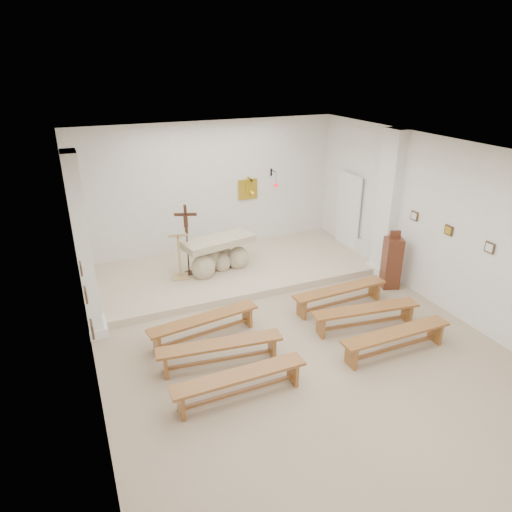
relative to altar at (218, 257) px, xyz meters
name	(u,v)px	position (x,y,z in m)	size (l,w,h in m)	color
ground	(298,347)	(0.35, -3.45, -0.50)	(7.00, 10.00, 0.00)	tan
wall_left	(85,300)	(-3.14, -3.45, 1.25)	(0.02, 10.00, 3.50)	white
wall_right	(457,232)	(3.84, -3.45, 1.25)	(0.02, 10.00, 3.50)	white
wall_back	(210,189)	(0.35, 1.54, 1.25)	(7.00, 0.02, 3.50)	white
ceiling	(306,157)	(0.35, -3.45, 2.99)	(7.00, 10.00, 0.02)	silver
sanctuary_platform	(232,269)	(0.35, 0.05, -0.42)	(6.98, 3.00, 0.15)	#C2AD95
pilaster_left	(83,249)	(-3.02, -1.45, 1.25)	(0.26, 0.55, 3.50)	white
pilaster_right	(388,205)	(3.72, -1.45, 1.25)	(0.26, 0.55, 3.50)	white
gold_wall_relief	(248,189)	(1.40, 1.51, 1.15)	(0.55, 0.04, 0.55)	gold
sanctuary_lamp	(275,183)	(2.10, 1.25, 1.31)	(0.11, 0.36, 0.44)	black
station_frame_left_front	(92,329)	(-3.12, -4.25, 1.22)	(0.03, 0.20, 0.20)	#3E2C1B
station_frame_left_mid	(86,295)	(-3.12, -3.25, 1.22)	(0.03, 0.20, 0.20)	#3E2C1B
station_frame_left_rear	(81,269)	(-3.12, -2.25, 1.22)	(0.03, 0.20, 0.20)	#3E2C1B
station_frame_right_front	(490,248)	(3.82, -4.25, 1.22)	(0.03, 0.20, 0.20)	#3E2C1B
station_frame_right_mid	(449,230)	(3.82, -3.25, 1.22)	(0.03, 0.20, 0.20)	#3E2C1B
station_frame_right_rear	(414,216)	(3.82, -2.25, 1.22)	(0.03, 0.20, 0.20)	#3E2C1B
radiator_left	(88,304)	(-3.08, -0.75, -0.23)	(0.10, 0.85, 0.52)	silver
radiator_right	(366,252)	(3.78, -0.75, -0.23)	(0.10, 0.85, 0.52)	silver
altar	(218,257)	(0.00, 0.00, 0.00)	(1.84, 1.01, 0.90)	#BFB391
lectern	(179,255)	(-0.97, -0.07, 0.24)	(0.48, 0.43, 1.18)	tan
crucifix_stand	(187,235)	(-0.72, 0.09, 0.65)	(0.50, 0.23, 1.71)	#382012
potted_plant	(219,255)	(0.09, 0.25, -0.06)	(0.51, 0.44, 0.56)	#2B5923
donation_pedestal	(392,263)	(3.45, -2.14, 0.12)	(0.48, 0.48, 1.39)	#582719
bench_left_front	(204,323)	(-1.15, -2.51, -0.15)	(2.19, 0.64, 0.46)	brown
bench_right_front	(340,293)	(1.84, -2.51, -0.15)	(2.18, 0.44, 0.46)	brown
bench_left_second	(220,348)	(-1.15, -3.41, -0.15)	(2.19, 0.61, 0.46)	brown
bench_right_second	(365,313)	(1.84, -3.41, -0.15)	(2.19, 0.63, 0.46)	brown
bench_left_third	(239,380)	(-1.15, -4.32, -0.15)	(2.17, 0.37, 0.46)	brown
bench_right_third	(396,337)	(1.84, -4.32, -0.15)	(2.17, 0.36, 0.46)	brown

